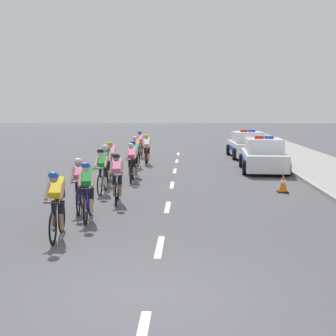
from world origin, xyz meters
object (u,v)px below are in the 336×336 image
(cyclist_third, at_px, (80,184))
(cyclist_eighth, at_px, (132,161))
(cyclist_sixth, at_px, (106,164))
(cyclist_ninth, at_px, (111,160))
(cyclist_second, at_px, (87,190))
(cyclist_fifth, at_px, (103,170))
(cyclist_lead, at_px, (57,204))
(cyclist_tenth, at_px, (136,151))
(police_car_second, at_px, (247,146))
(cyclist_fourth, at_px, (117,177))
(cyclist_seventh, at_px, (134,158))
(traffic_cone_near, at_px, (283,183))
(police_car_nearest, at_px, (263,156))
(cyclist_twelfth, at_px, (141,144))
(cyclist_eleventh, at_px, (147,149))

(cyclist_third, bearing_deg, cyclist_eighth, 81.91)
(cyclist_sixth, xyz_separation_m, cyclist_ninth, (-0.05, 1.52, 0.00))
(cyclist_second, height_order, cyclist_fifth, same)
(cyclist_lead, distance_m, cyclist_second, 1.77)
(cyclist_eighth, bearing_deg, cyclist_tenth, 93.87)
(cyclist_tenth, height_order, police_car_second, police_car_second)
(cyclist_lead, bearing_deg, cyclist_fourth, 79.78)
(cyclist_ninth, bearing_deg, cyclist_seventh, 37.75)
(cyclist_tenth, height_order, traffic_cone_near, cyclist_tenth)
(cyclist_fifth, xyz_separation_m, cyclist_ninth, (-0.22, 3.23, 0.00))
(cyclist_lead, xyz_separation_m, cyclist_sixth, (-0.16, 7.33, 0.00))
(cyclist_lead, bearing_deg, police_car_nearest, 61.51)
(cyclist_twelfth, distance_m, traffic_cone_near, 12.69)
(cyclist_ninth, relative_size, cyclist_twelfth, 1.00)
(cyclist_third, distance_m, cyclist_sixth, 4.60)
(cyclist_sixth, height_order, cyclist_ninth, same)
(cyclist_second, height_order, cyclist_eleventh, same)
(cyclist_fourth, relative_size, cyclist_ninth, 1.00)
(cyclist_fifth, relative_size, police_car_second, 0.39)
(cyclist_third, xyz_separation_m, cyclist_seventh, (0.75, 6.78, 0.00))
(cyclist_ninth, height_order, police_car_nearest, police_car_nearest)
(cyclist_fourth, relative_size, cyclist_fifth, 1.00)
(cyclist_lead, distance_m, cyclist_third, 2.73)
(cyclist_lead, distance_m, cyclist_fourth, 4.11)
(cyclist_fourth, relative_size, cyclist_tenth, 1.00)
(cyclist_twelfth, height_order, police_car_second, police_car_second)
(cyclist_lead, height_order, cyclist_twelfth, same)
(cyclist_third, relative_size, cyclist_eighth, 1.00)
(cyclist_fourth, height_order, cyclist_eleventh, same)
(cyclist_seventh, bearing_deg, police_car_second, 54.94)
(cyclist_lead, distance_m, traffic_cone_near, 8.61)
(police_car_second, bearing_deg, cyclist_lead, -109.70)
(cyclist_second, distance_m, cyclist_fifth, 3.89)
(police_car_second, distance_m, traffic_cone_near, 11.49)
(cyclist_lead, height_order, cyclist_third, same)
(cyclist_eleventh, bearing_deg, cyclist_eighth, -91.11)
(cyclist_lead, height_order, cyclist_eighth, same)
(cyclist_lead, relative_size, cyclist_eleventh, 1.00)
(cyclist_second, height_order, cyclist_twelfth, same)
(cyclist_eighth, xyz_separation_m, cyclist_eleventh, (0.11, 5.60, 0.00))
(cyclist_third, distance_m, cyclist_fourth, 1.56)
(police_car_nearest, bearing_deg, cyclist_sixth, -146.61)
(cyclist_lead, xyz_separation_m, cyclist_third, (-0.10, 2.73, 0.00))
(police_car_nearest, bearing_deg, cyclist_eighth, -149.46)
(cyclist_third, distance_m, cyclist_eighth, 5.60)
(cyclist_second, relative_size, cyclist_eleventh, 1.00)
(cyclist_third, distance_m, cyclist_seventh, 6.82)
(cyclist_third, bearing_deg, police_car_nearest, 54.19)
(cyclist_second, xyz_separation_m, traffic_cone_near, (5.78, 4.32, -0.48))
(cyclist_sixth, height_order, police_car_nearest, police_car_nearest)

